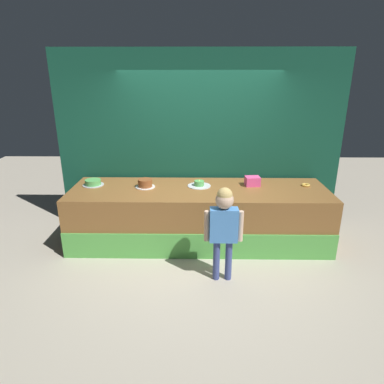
# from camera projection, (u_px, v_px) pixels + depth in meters

# --- Properties ---
(ground_plane) EXTENTS (12.00, 12.00, 0.00)m
(ground_plane) POSITION_uv_depth(u_px,v_px,m) (199.00, 258.00, 4.72)
(ground_plane) COLOR #BCB29E
(stage_platform) EXTENTS (3.81, 1.14, 0.84)m
(stage_platform) POSITION_uv_depth(u_px,v_px,m) (199.00, 215.00, 5.10)
(stage_platform) COLOR brown
(stage_platform) RESTS_ON ground_plane
(curtain_backdrop) EXTENTS (4.53, 0.08, 2.82)m
(curtain_backdrop) POSITION_uv_depth(u_px,v_px,m) (199.00, 142.00, 5.39)
(curtain_backdrop) COLOR #144C38
(curtain_backdrop) RESTS_ON ground_plane
(child_figure) EXTENTS (0.47, 0.22, 1.22)m
(child_figure) POSITION_uv_depth(u_px,v_px,m) (224.00, 222.00, 3.99)
(child_figure) COLOR #3F4C8C
(child_figure) RESTS_ON ground_plane
(pink_box) EXTENTS (0.23, 0.19, 0.14)m
(pink_box) POSITION_uv_depth(u_px,v_px,m) (252.00, 181.00, 5.09)
(pink_box) COLOR #F75199
(pink_box) RESTS_ON stage_platform
(donut) EXTENTS (0.12, 0.12, 0.03)m
(donut) POSITION_uv_depth(u_px,v_px,m) (306.00, 185.00, 5.09)
(donut) COLOR #F2BF4C
(donut) RESTS_ON stage_platform
(cake_left) EXTENTS (0.32, 0.32, 0.09)m
(cake_left) POSITION_uv_depth(u_px,v_px,m) (93.00, 183.00, 5.11)
(cake_left) COLOR silver
(cake_left) RESTS_ON stage_platform
(cake_center) EXTENTS (0.29, 0.29, 0.12)m
(cake_center) POSITION_uv_depth(u_px,v_px,m) (145.00, 183.00, 5.02)
(cake_center) COLOR white
(cake_center) RESTS_ON stage_platform
(cake_right) EXTENTS (0.35, 0.35, 0.11)m
(cake_right) POSITION_uv_depth(u_px,v_px,m) (199.00, 184.00, 5.07)
(cake_right) COLOR silver
(cake_right) RESTS_ON stage_platform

